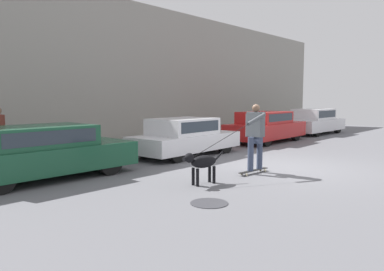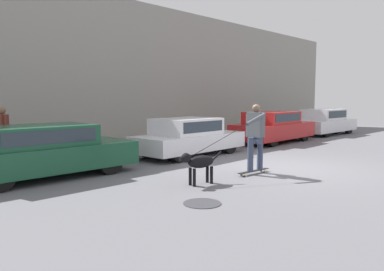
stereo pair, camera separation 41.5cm
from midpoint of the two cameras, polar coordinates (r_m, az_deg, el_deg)
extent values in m
plane|color=slate|center=(10.68, 12.47, -4.73)|extent=(36.00, 36.00, 0.00)
cube|color=gray|center=(15.42, -11.64, 9.27)|extent=(32.00, 0.30, 5.80)
cube|color=gray|center=(14.40, -8.08, -1.66)|extent=(30.00, 2.47, 0.15)
cylinder|color=black|center=(10.88, -18.05, -2.90)|extent=(0.67, 0.21, 0.67)
cylinder|color=black|center=(9.61, -13.62, -3.89)|extent=(0.67, 0.21, 0.67)
cube|color=#194C33|center=(9.61, -22.71, -3.21)|extent=(4.26, 1.80, 0.59)
cube|color=#194C33|center=(9.47, -23.77, -0.11)|extent=(2.46, 1.60, 0.48)
cube|color=#28333D|center=(8.76, -21.70, -0.31)|extent=(2.15, 0.04, 0.31)
cylinder|color=black|center=(13.93, -0.67, -0.79)|extent=(0.67, 0.22, 0.67)
cylinder|color=black|center=(13.05, 4.15, -1.25)|extent=(0.67, 0.22, 0.67)
cylinder|color=black|center=(12.16, -8.33, -1.81)|extent=(0.67, 0.22, 0.67)
cylinder|color=black|center=(11.13, -3.36, -2.45)|extent=(0.67, 0.22, 0.67)
cube|color=silver|center=(12.51, -1.87, -0.95)|extent=(4.08, 1.83, 0.52)
cube|color=silver|center=(12.34, -2.37, 1.41)|extent=(2.18, 1.59, 0.53)
cube|color=#28333D|center=(11.84, 0.36, 1.36)|extent=(1.87, 0.08, 0.34)
cylinder|color=black|center=(18.16, 10.62, 0.64)|extent=(0.68, 0.22, 0.67)
cylinder|color=black|center=(17.48, 14.87, 0.36)|extent=(0.68, 0.22, 0.67)
cylinder|color=black|center=(15.86, 5.79, -0.01)|extent=(0.68, 0.22, 0.67)
cylinder|color=black|center=(15.08, 10.47, -0.37)|extent=(0.68, 0.22, 0.67)
cube|color=#B21E1E|center=(16.60, 10.56, 0.81)|extent=(4.44, 1.88, 0.64)
cube|color=#B21E1E|center=(16.41, 10.30, 2.74)|extent=(2.42, 1.63, 0.49)
cube|color=#28333D|center=(16.04, 12.73, 2.72)|extent=(2.08, 0.08, 0.32)
cylinder|color=black|center=(22.51, 17.44, 1.40)|extent=(0.64, 0.21, 0.64)
cylinder|color=black|center=(21.94, 20.79, 1.18)|extent=(0.64, 0.21, 0.64)
cylinder|color=black|center=(20.18, 14.24, 1.02)|extent=(0.64, 0.21, 0.64)
cylinder|color=black|center=(19.54, 17.89, 0.77)|extent=(0.64, 0.21, 0.64)
cube|color=silver|center=(21.01, 17.66, 1.57)|extent=(4.25, 1.72, 0.60)
cube|color=silver|center=(20.83, 17.51, 3.12)|extent=(2.33, 1.53, 0.55)
cube|color=#28333D|center=(20.52, 19.41, 3.10)|extent=(2.03, 0.04, 0.35)
cylinder|color=black|center=(8.16, -0.62, -6.43)|extent=(0.07, 0.07, 0.39)
cylinder|color=black|center=(8.27, -1.26, -6.25)|extent=(0.07, 0.07, 0.39)
cylinder|color=black|center=(8.45, 1.96, -6.01)|extent=(0.07, 0.07, 0.39)
cylinder|color=black|center=(8.56, 1.30, -5.85)|extent=(0.07, 0.07, 0.39)
ellipsoid|color=black|center=(8.30, 0.37, -4.01)|extent=(0.72, 0.39, 0.28)
sphere|color=black|center=(8.04, -1.89, -3.43)|extent=(0.21, 0.21, 0.21)
cylinder|color=black|center=(7.98, -2.45, -3.61)|extent=(0.13, 0.11, 0.10)
cylinder|color=black|center=(8.57, 2.72, -3.15)|extent=(0.28, 0.09, 0.21)
cylinder|color=beige|center=(9.31, 7.04, -5.95)|extent=(0.07, 0.03, 0.07)
cylinder|color=beige|center=(9.41, 6.32, -5.83)|extent=(0.07, 0.03, 0.07)
cylinder|color=beige|center=(9.93, 9.89, -5.27)|extent=(0.07, 0.03, 0.07)
cylinder|color=beige|center=(10.02, 9.19, -5.16)|extent=(0.07, 0.03, 0.07)
cube|color=black|center=(9.66, 8.16, -5.29)|extent=(1.10, 0.19, 0.02)
cylinder|color=#38425B|center=(9.48, 7.69, -2.83)|extent=(0.15, 0.15, 0.85)
cylinder|color=#38425B|center=(9.78, 9.07, -2.59)|extent=(0.15, 0.15, 0.85)
cube|color=#38425B|center=(9.58, 8.42, -0.68)|extent=(0.20, 0.34, 0.17)
cube|color=#4C5156|center=(9.55, 8.46, 1.69)|extent=(0.24, 0.44, 0.62)
sphere|color=brown|center=(9.53, 8.49, 4.15)|extent=(0.20, 0.20, 0.20)
cylinder|color=#4C5156|center=(9.71, 7.23, 1.57)|extent=(0.09, 0.09, 0.59)
cylinder|color=#4C5156|center=(9.19, 8.52, 2.48)|extent=(0.59, 0.22, 0.31)
cylinder|color=black|center=(8.49, 2.94, -0.81)|extent=(1.68, 0.40, 0.70)
cylinder|color=#28282D|center=(10.98, -28.10, -2.14)|extent=(0.14, 0.14, 0.77)
cylinder|color=brown|center=(10.77, -27.97, 1.37)|extent=(0.09, 0.09, 0.53)
cylinder|color=#38383D|center=(6.92, 0.89, -10.28)|extent=(0.69, 0.69, 0.01)
camera|label=1|loc=(0.21, -91.23, -0.12)|focal=35.00mm
camera|label=2|loc=(0.21, 88.77, 0.12)|focal=35.00mm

